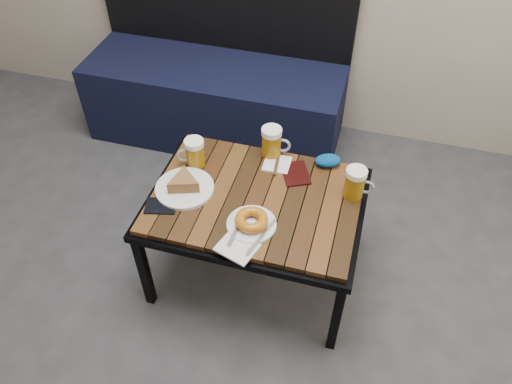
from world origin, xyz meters
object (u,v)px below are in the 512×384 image
(cafe_table, at_px, (256,205))
(beer_mug_right, at_px, (355,183))
(plate_pie, at_px, (184,185))
(plate_bagel, at_px, (251,222))
(beer_mug_left, at_px, (194,153))
(knit_pouch, at_px, (328,161))
(bench, at_px, (217,92))
(beer_mug_centre, at_px, (272,142))
(passport_navy, at_px, (161,206))
(passport_burgundy, at_px, (296,173))

(cafe_table, height_order, beer_mug_right, beer_mug_right)
(beer_mug_right, relative_size, plate_pie, 0.56)
(plate_pie, bearing_deg, plate_bagel, -19.66)
(plate_pie, bearing_deg, beer_mug_left, 94.14)
(knit_pouch, bearing_deg, beer_mug_left, -164.54)
(bench, relative_size, cafe_table, 1.67)
(beer_mug_centre, bearing_deg, knit_pouch, -7.80)
(cafe_table, relative_size, plate_pie, 3.62)
(cafe_table, relative_size, passport_navy, 7.14)
(passport_navy, xyz_separation_m, passport_burgundy, (0.46, 0.32, 0.00))
(passport_navy, height_order, passport_burgundy, passport_burgundy)
(bench, relative_size, beer_mug_right, 10.74)
(beer_mug_left, xyz_separation_m, passport_navy, (-0.04, -0.26, -0.06))
(cafe_table, bearing_deg, plate_pie, -172.52)
(beer_mug_left, xyz_separation_m, beer_mug_centre, (0.29, 0.15, 0.00))
(passport_navy, bearing_deg, cafe_table, 99.16)
(plate_pie, bearing_deg, cafe_table, 7.48)
(knit_pouch, bearing_deg, bench, 137.88)
(bench, xyz_separation_m, beer_mug_left, (0.19, -0.80, 0.26))
(plate_pie, relative_size, passport_burgundy, 1.64)
(plate_pie, distance_m, knit_pouch, 0.60)
(plate_pie, bearing_deg, bench, 102.07)
(knit_pouch, bearing_deg, beer_mug_right, -48.74)
(bench, distance_m, plate_bagel, 1.19)
(beer_mug_centre, bearing_deg, plate_bagel, -93.86)
(plate_pie, relative_size, plate_bagel, 0.97)
(plate_bagel, xyz_separation_m, knit_pouch, (0.21, 0.41, 0.00))
(beer_mug_centre, xyz_separation_m, passport_burgundy, (0.12, -0.09, -0.06))
(bench, height_order, beer_mug_left, bench)
(beer_mug_centre, height_order, plate_bagel, beer_mug_centre)
(beer_mug_centre, relative_size, passport_burgundy, 0.96)
(cafe_table, bearing_deg, beer_mug_centre, 90.82)
(plate_pie, relative_size, knit_pouch, 2.14)
(beer_mug_right, height_order, plate_pie, beer_mug_right)
(knit_pouch, bearing_deg, passport_navy, -144.66)
(plate_bagel, bearing_deg, passport_burgundy, 73.00)
(beer_mug_centre, distance_m, passport_navy, 0.53)
(bench, bearing_deg, beer_mug_centre, -53.53)
(bench, xyz_separation_m, passport_burgundy, (0.60, -0.74, 0.20))
(beer_mug_centre, xyz_separation_m, passport_navy, (-0.33, -0.41, -0.07))
(bench, xyz_separation_m, knit_pouch, (0.72, -0.65, 0.22))
(cafe_table, distance_m, plate_bagel, 0.16)
(bench, bearing_deg, beer_mug_right, -43.22)
(plate_bagel, bearing_deg, passport_navy, -179.99)
(beer_mug_centre, distance_m, passport_burgundy, 0.17)
(bench, height_order, beer_mug_centre, bench)
(beer_mug_right, relative_size, plate_bagel, 0.55)
(beer_mug_centre, relative_size, knit_pouch, 1.25)
(beer_mug_left, relative_size, passport_navy, 1.08)
(plate_bagel, xyz_separation_m, passport_burgundy, (0.10, 0.32, -0.02))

